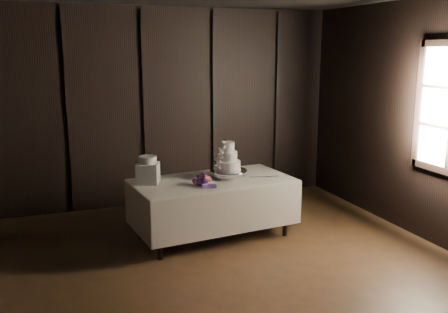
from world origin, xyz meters
The scene contains 8 objects.
room centered at (0.00, 0.00, 1.50)m, with size 6.08×7.08×3.08m.
display_table centered at (0.50, 1.81, 0.42)m, with size 2.09×1.25×0.76m.
cake_stand centered at (0.73, 1.87, 0.81)m, with size 0.48×0.48×0.09m, color silver.
wedding_cake centered at (0.71, 1.86, 1.00)m, with size 0.35×0.31×0.37m.
bouquet centered at (0.30, 1.61, 0.82)m, with size 0.28×0.38×0.18m, color #E7555D, non-canonical shape.
box_pedestal centered at (-0.30, 1.93, 0.89)m, with size 0.26×0.26×0.25m, color white.
small_cake centered at (-0.30, 1.93, 1.05)m, with size 0.22×0.22×0.09m, color white.
cake_knife centered at (1.11, 1.71, 0.77)m, with size 0.37×0.02×0.01m, color silver.
Camera 1 is at (-1.46, -3.95, 2.37)m, focal length 40.00 mm.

